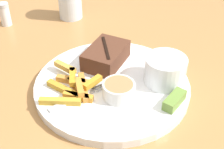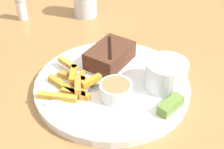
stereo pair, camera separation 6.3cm
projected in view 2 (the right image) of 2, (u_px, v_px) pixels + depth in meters
dining_table at (112, 114)px, 0.70m from camera, size 1.27×1.27×0.77m
dinner_plate at (112, 86)px, 0.65m from camera, size 0.32×0.32×0.02m
steak_portion at (110, 55)px, 0.69m from camera, size 0.12×0.10×0.04m
fries_pile at (73, 83)px, 0.63m from camera, size 0.12×0.14×0.02m
coleslaw_cup at (166, 73)px, 0.62m from camera, size 0.08×0.08×0.06m
dipping_sauce_cup at (116, 90)px, 0.60m from camera, size 0.06×0.06×0.03m
pickle_spear at (171, 105)px, 0.58m from camera, size 0.06×0.02×0.02m
fork_utensil at (74, 95)px, 0.61m from camera, size 0.13×0.04×0.00m
salt_shaker at (21, 9)px, 0.89m from camera, size 0.03×0.03×0.07m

